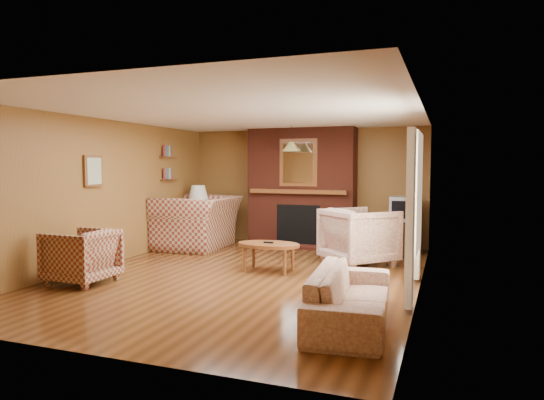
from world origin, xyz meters
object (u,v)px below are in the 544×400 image
at_px(table_lamp, 198,200).
at_px(crt_tv, 403,209).
at_px(fireplace, 302,188).
at_px(floral_sofa, 351,296).
at_px(plaid_armchair, 81,256).
at_px(plaid_loveseat, 198,222).
at_px(floral_armchair, 359,236).
at_px(side_table, 199,231).
at_px(coffee_table, 269,246).
at_px(tv_stand, 403,237).

xyz_separation_m(table_lamp, crt_tv, (4.15, 0.34, -0.09)).
distance_m(fireplace, floral_sofa, 5.04).
bearing_deg(plaid_armchair, plaid_loveseat, 178.95).
relative_size(floral_armchair, side_table, 1.93).
height_order(plaid_armchair, floral_armchair, floral_armchair).
xyz_separation_m(floral_sofa, side_table, (-4.00, 4.05, -0.01)).
bearing_deg(coffee_table, floral_sofa, -50.23).
bearing_deg(floral_sofa, coffee_table, 34.78).
bearing_deg(crt_tv, floral_sofa, -91.96).
distance_m(tv_stand, crt_tv, 0.53).
height_order(plaid_armchair, tv_stand, plaid_armchair).
height_order(plaid_armchair, crt_tv, crt_tv).
height_order(floral_sofa, side_table, floral_sofa).
distance_m(fireplace, tv_stand, 2.24).
distance_m(coffee_table, crt_tv, 3.04).
bearing_deg(plaid_armchair, fireplace, 155.74).
xyz_separation_m(side_table, crt_tv, (4.15, 0.34, 0.56)).
relative_size(floral_sofa, coffee_table, 1.93).
bearing_deg(coffee_table, floral_armchair, 39.13).
distance_m(plaid_loveseat, floral_sofa, 5.18).
bearing_deg(table_lamp, floral_armchair, -16.60).
relative_size(fireplace, plaid_armchair, 2.90).
distance_m(floral_sofa, table_lamp, 5.73).
relative_size(coffee_table, tv_stand, 1.63).
distance_m(floral_sofa, coffee_table, 2.59).
bearing_deg(floral_armchair, crt_tv, -67.64).
distance_m(plaid_loveseat, coffee_table, 2.62).
height_order(fireplace, floral_sofa, fireplace).
bearing_deg(fireplace, plaid_loveseat, -151.04).
height_order(coffee_table, table_lamp, table_lamp).
relative_size(plaid_armchair, side_table, 1.54).
distance_m(plaid_loveseat, floral_armchair, 3.37).
bearing_deg(plaid_armchair, floral_armchair, 127.79).
height_order(fireplace, plaid_loveseat, fireplace).
height_order(tv_stand, crt_tv, crt_tv).
bearing_deg(table_lamp, side_table, 0.00).
bearing_deg(plaid_loveseat, plaid_armchair, -4.87).
xyz_separation_m(plaid_armchair, floral_armchair, (3.42, 2.58, 0.10)).
relative_size(plaid_loveseat, floral_sofa, 0.83).
bearing_deg(floral_sofa, fireplace, 17.53).
height_order(plaid_loveseat, crt_tv, crt_tv).
height_order(fireplace, coffee_table, fireplace).
relative_size(plaid_armchair, table_lamp, 1.20).
bearing_deg(coffee_table, plaid_armchair, -144.22).
bearing_deg(table_lamp, tv_stand, 4.82).
height_order(plaid_armchair, floral_sofa, plaid_armchair).
xyz_separation_m(coffee_table, tv_stand, (1.81, 2.41, -0.09)).
distance_m(plaid_armchair, crt_tv, 5.66).
height_order(plaid_armchair, table_lamp, table_lamp).
xyz_separation_m(coffee_table, side_table, (-2.34, 2.06, -0.12)).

